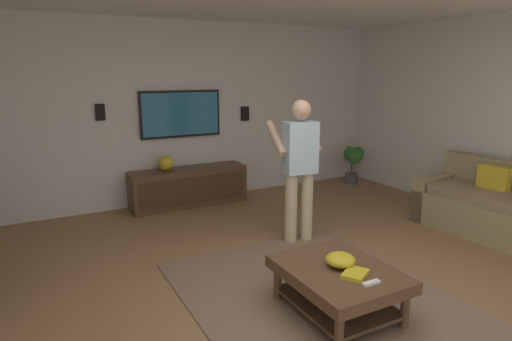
% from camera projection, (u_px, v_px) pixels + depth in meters
% --- Properties ---
extents(ground_plane, '(8.37, 8.37, 0.00)m').
position_uv_depth(ground_plane, '(317.00, 306.00, 3.66)').
color(ground_plane, olive).
extents(wall_back_tv, '(0.10, 6.99, 2.66)m').
position_uv_depth(wall_back_tv, '(179.00, 113.00, 6.39)').
color(wall_back_tv, silver).
rests_on(wall_back_tv, ground).
extents(area_rug, '(2.72, 2.14, 0.01)m').
position_uv_depth(area_rug, '(322.00, 300.00, 3.73)').
color(area_rug, '#7A604C').
rests_on(area_rug, ground).
extents(couch, '(1.96, 1.01, 0.87)m').
position_uv_depth(couch, '(502.00, 210.00, 5.14)').
color(couch, '#93845B').
rests_on(couch, ground).
extents(coffee_table, '(1.00, 0.80, 0.40)m').
position_uv_depth(coffee_table, '(338.00, 280.00, 3.49)').
color(coffee_table, '#513823').
rests_on(coffee_table, ground).
extents(media_console, '(0.45, 1.70, 0.55)m').
position_uv_depth(media_console, '(189.00, 187.00, 6.35)').
color(media_console, '#513823').
rests_on(media_console, ground).
extents(tv, '(0.05, 1.21, 0.68)m').
position_uv_depth(tv, '(181.00, 114.00, 6.32)').
color(tv, black).
extents(person_standing, '(0.59, 0.59, 1.64)m').
position_uv_depth(person_standing, '(299.00, 163.00, 4.86)').
color(person_standing, '#C6B793').
rests_on(person_standing, ground).
extents(potted_plant_short, '(0.33, 0.38, 0.67)m').
position_uv_depth(potted_plant_short, '(353.00, 158.00, 7.49)').
color(potted_plant_short, '#4C4C51').
rests_on(potted_plant_short, ground).
extents(bowl, '(0.24, 0.24, 0.11)m').
position_uv_depth(bowl, '(340.00, 260.00, 3.48)').
color(bowl, gold).
rests_on(bowl, coffee_table).
extents(remote_white, '(0.05, 0.15, 0.02)m').
position_uv_depth(remote_white, '(371.00, 283.00, 3.19)').
color(remote_white, white).
rests_on(remote_white, coffee_table).
extents(book, '(0.25, 0.27, 0.04)m').
position_uv_depth(book, '(355.00, 274.00, 3.32)').
color(book, gold).
rests_on(book, coffee_table).
extents(vase_round, '(0.22, 0.22, 0.22)m').
position_uv_depth(vase_round, '(166.00, 163.00, 6.14)').
color(vase_round, gold).
rests_on(vase_round, media_console).
extents(wall_speaker_left, '(0.06, 0.12, 0.22)m').
position_uv_depth(wall_speaker_left, '(245.00, 114.00, 6.82)').
color(wall_speaker_left, black).
extents(wall_speaker_right, '(0.06, 0.12, 0.22)m').
position_uv_depth(wall_speaker_right, '(100.00, 112.00, 5.79)').
color(wall_speaker_right, black).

